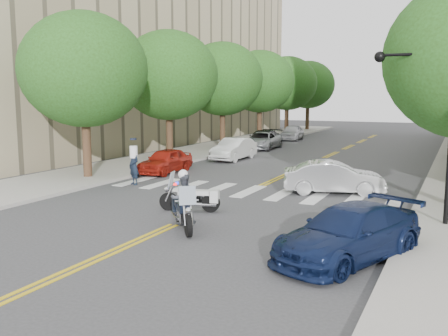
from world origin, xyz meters
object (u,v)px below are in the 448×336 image
Objects in this scene: motorcycle_police at (183,203)px; officer_standing at (134,166)px; motorcycle_parked at (195,198)px; sedan_blue at (349,233)px; convertible at (334,177)px.

motorcycle_police is 1.11× the size of officer_standing.
sedan_blue is at bearing -131.71° from motorcycle_parked.
sedan_blue is at bearing 176.97° from convertible.
motorcycle_police reaches higher than convertible.
motorcycle_parked is 1.24× the size of officer_standing.
officer_standing is at bearing -83.36° from motorcycle_police.
officer_standing is (-5.37, 3.66, 0.39)m from motorcycle_parked.
motorcycle_police is 8.64m from officer_standing.
sedan_blue is (2.47, -8.71, -0.01)m from convertible.
convertible is 9.05m from sedan_blue.
motorcycle_parked reaches higher than convertible.
convertible reaches higher than sedan_blue.
motorcycle_police reaches higher than sedan_blue.
motorcycle_police is 2.50m from motorcycle_parked.
convertible is 0.89× the size of sedan_blue.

